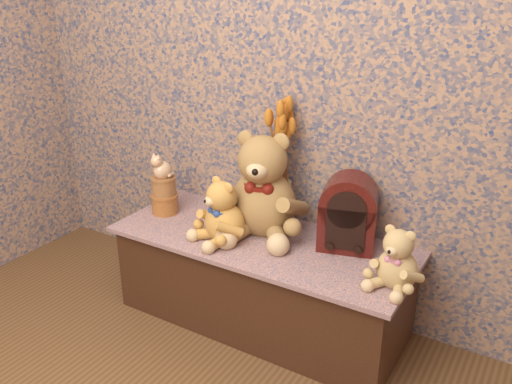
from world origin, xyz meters
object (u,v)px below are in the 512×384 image
at_px(teddy_large, 264,178).
at_px(teddy_medium, 224,207).
at_px(biscuit_tin_lower, 165,204).
at_px(teddy_small, 399,255).
at_px(cathedral_radio, 348,212).
at_px(ceramic_vase, 277,203).
at_px(cat_figurine, 162,165).

bearing_deg(teddy_large, teddy_medium, -136.78).
bearing_deg(teddy_large, biscuit_tin_lower, 172.93).
height_order(teddy_small, cathedral_radio, cathedral_radio).
bearing_deg(teddy_medium, ceramic_vase, 89.63).
bearing_deg(teddy_medium, cathedral_radio, 47.44).
bearing_deg(ceramic_vase, teddy_small, -20.68).
bearing_deg(teddy_small, teddy_medium, -168.01).
relative_size(teddy_medium, cat_figurine, 2.30).
xyz_separation_m(ceramic_vase, biscuit_tin_lower, (-0.53, -0.18, -0.06)).
bearing_deg(ceramic_vase, biscuit_tin_lower, -161.58).
relative_size(teddy_small, ceramic_vase, 1.23).
distance_m(cathedral_radio, biscuit_tin_lower, 0.91).
bearing_deg(teddy_large, teddy_small, -29.33).
relative_size(teddy_large, cathedral_radio, 1.54).
bearing_deg(teddy_medium, teddy_small, 25.48).
relative_size(teddy_medium, cathedral_radio, 0.93).
relative_size(teddy_large, ceramic_vase, 2.38).
relative_size(teddy_medium, biscuit_tin_lower, 2.39).
relative_size(ceramic_vase, biscuit_tin_lower, 1.65).
relative_size(teddy_small, biscuit_tin_lower, 2.03).
xyz_separation_m(teddy_small, cathedral_radio, (-0.28, 0.19, 0.03)).
xyz_separation_m(teddy_medium, biscuit_tin_lower, (-0.41, 0.08, -0.11)).
height_order(teddy_large, teddy_medium, teddy_large).
bearing_deg(teddy_large, ceramic_vase, 60.76).
distance_m(biscuit_tin_lower, cat_figurine, 0.20).
bearing_deg(teddy_medium, cat_figurine, -167.33).
xyz_separation_m(teddy_large, cat_figurine, (-0.51, -0.08, -0.00)).
bearing_deg(biscuit_tin_lower, cat_figurine, 0.00).
xyz_separation_m(ceramic_vase, cat_figurine, (-0.53, -0.18, 0.14)).
distance_m(teddy_medium, cathedral_radio, 0.53).
bearing_deg(teddy_small, teddy_large, 177.90).
relative_size(teddy_large, teddy_small, 1.94).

